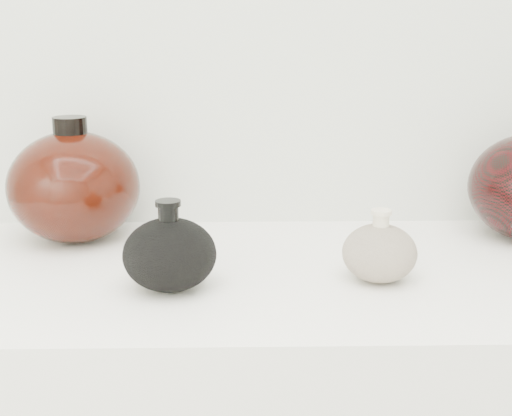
{
  "coord_description": "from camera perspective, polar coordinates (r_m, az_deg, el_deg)",
  "views": [
    {
      "loc": [
        -0.02,
        -0.02,
        1.25
      ],
      "look_at": [
        -0.0,
        0.92,
        1.0
      ],
      "focal_mm": 50.0,
      "sensor_mm": 36.0,
      "label": 1
    }
  ],
  "objects": [
    {
      "name": "black_gourd_vase",
      "position": [
        0.95,
        -6.92,
        -3.65
      ],
      "size": [
        0.13,
        0.13,
        0.12
      ],
      "color": "black",
      "rests_on": "display_counter"
    },
    {
      "name": "left_round_pot",
      "position": [
        1.18,
        -14.36,
        1.7
      ],
      "size": [
        0.26,
        0.26,
        0.2
      ],
      "color": "black",
      "rests_on": "display_counter"
    },
    {
      "name": "cream_gourd_vase",
      "position": [
        0.99,
        9.85,
        -3.51
      ],
      "size": [
        0.11,
        0.11,
        0.1
      ],
      "color": "beige",
      "rests_on": "display_counter"
    }
  ]
}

